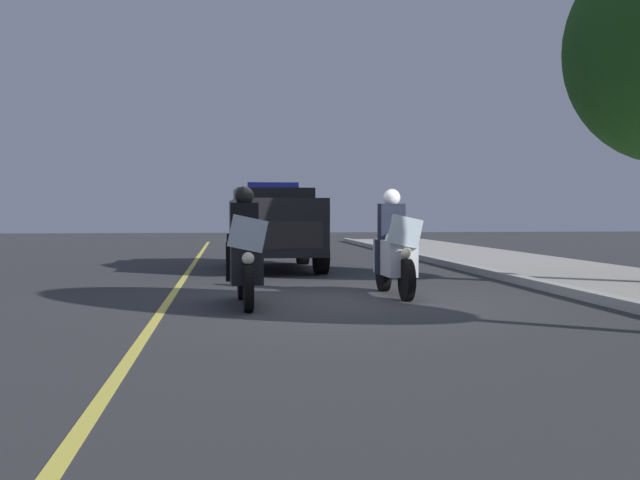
# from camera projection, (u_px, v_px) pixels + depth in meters

# --- Properties ---
(ground_plane) EXTENTS (80.00, 80.00, 0.00)m
(ground_plane) POSITION_uv_depth(u_px,v_px,m) (326.00, 302.00, 11.43)
(ground_plane) COLOR #333335
(curb_strip) EXTENTS (48.00, 0.24, 0.15)m
(curb_strip) POSITION_uv_depth(u_px,v_px,m) (580.00, 294.00, 11.91)
(curb_strip) COLOR #B7B5AD
(curb_strip) RESTS_ON ground
(lane_stripe_center) EXTENTS (48.00, 0.12, 0.01)m
(lane_stripe_center) POSITION_uv_depth(u_px,v_px,m) (166.00, 304.00, 11.16)
(lane_stripe_center) COLOR #E0D14C
(lane_stripe_center) RESTS_ON ground
(police_motorcycle_lead_left) EXTENTS (2.14, 0.58, 1.72)m
(police_motorcycle_lead_left) POSITION_uv_depth(u_px,v_px,m) (245.00, 257.00, 11.01)
(police_motorcycle_lead_left) COLOR black
(police_motorcycle_lead_left) RESTS_ON ground
(police_motorcycle_lead_right) EXTENTS (2.14, 0.58, 1.72)m
(police_motorcycle_lead_right) POSITION_uv_depth(u_px,v_px,m) (394.00, 252.00, 12.27)
(police_motorcycle_lead_right) COLOR black
(police_motorcycle_lead_right) RESTS_ON ground
(police_suv) EXTENTS (4.96, 2.21, 2.05)m
(police_suv) POSITION_uv_depth(u_px,v_px,m) (273.00, 224.00, 18.08)
(police_suv) COLOR black
(police_suv) RESTS_ON ground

